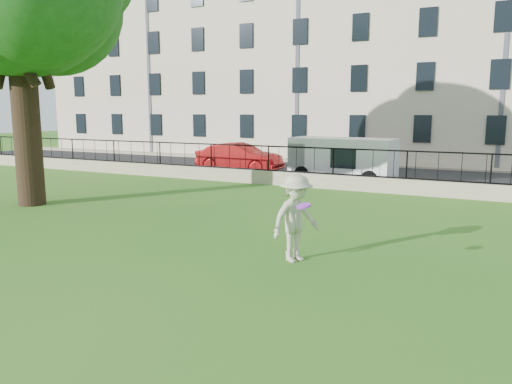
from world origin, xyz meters
The scene contains 10 objects.
ground centered at (0.00, 0.00, 0.00)m, with size 120.00×120.00×0.00m, color #2A6A19.
retaining_wall centered at (0.00, 12.00, 0.30)m, with size 50.00×0.40×0.60m, color gray.
iron_railing centered at (0.00, 12.00, 1.15)m, with size 50.00×0.05×1.13m.
street centered at (0.00, 16.70, 0.01)m, with size 60.00×9.00×0.01m, color black.
sidewalk centered at (0.00, 21.90, 0.06)m, with size 60.00×1.40×0.12m, color gray.
building_row centered at (0.00, 27.57, 6.92)m, with size 56.40×10.40×13.80m.
man centered at (2.50, 1.81, 0.96)m, with size 1.24×0.71×1.91m, color #BEBA9A.
frisbee centered at (3.22, 0.43, 1.53)m, with size 0.27×0.27×0.03m, color purple.
red_sedan centered at (-6.35, 15.40, 0.77)m, with size 1.62×4.65×1.53m, color maroon.
white_van centered at (-0.34, 14.40, 1.00)m, with size 4.78×1.86×2.01m, color silver.
Camera 1 is at (6.50, -8.00, 3.26)m, focal length 35.00 mm.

